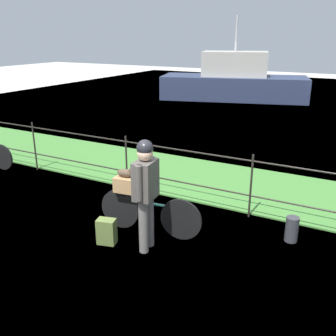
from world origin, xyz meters
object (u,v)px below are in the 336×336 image
object	(u,v)px
bicycle_main	(149,213)
mooring_bollard	(292,229)
terrier_dog	(127,173)
backpack_on_paving	(107,231)
cyclist_person	(146,186)
wooden_crate	(126,184)
moored_boat_near	(234,82)

from	to	relation	value
bicycle_main	mooring_bollard	size ratio (longest dim) A/B	4.28
terrier_dog	backpack_on_paving	bearing A→B (deg)	-92.81
terrier_dog	mooring_bollard	size ratio (longest dim) A/B	0.80
bicycle_main	cyclist_person	world-z (taller)	cyclist_person
bicycle_main	backpack_on_paving	xyz separation A→B (m)	(-0.39, -0.59, -0.15)
cyclist_person	backpack_on_paving	distance (m)	1.02
wooden_crate	backpack_on_paving	world-z (taller)	wooden_crate
cyclist_person	mooring_bollard	size ratio (longest dim) A/B	4.20
wooden_crate	moored_boat_near	bearing A→B (deg)	102.38
bicycle_main	terrier_dog	distance (m)	0.73
mooring_bollard	wooden_crate	bearing A→B (deg)	-160.38
bicycle_main	terrier_dog	world-z (taller)	terrier_dog
wooden_crate	moored_boat_near	xyz separation A→B (m)	(-2.97, 13.55, 0.04)
backpack_on_paving	moored_boat_near	xyz separation A→B (m)	(-2.97, 14.09, 0.63)
bicycle_main	mooring_bollard	bearing A→B (deg)	21.79
wooden_crate	cyclist_person	size ratio (longest dim) A/B	0.19
bicycle_main	wooden_crate	xyz separation A→B (m)	(-0.39, -0.05, 0.43)
cyclist_person	backpack_on_paving	xyz separation A→B (m)	(-0.61, -0.17, -0.80)
terrier_dog	bicycle_main	bearing A→B (deg)	7.10
moored_boat_near	mooring_bollard	bearing A→B (deg)	-66.79
terrier_dog	backpack_on_paving	size ratio (longest dim) A/B	0.80
terrier_dog	backpack_on_paving	distance (m)	0.96
cyclist_person	moored_boat_near	xyz separation A→B (m)	(-3.58, 13.93, -0.17)
mooring_bollard	moored_boat_near	distance (m)	13.80
wooden_crate	cyclist_person	bearing A→B (deg)	-31.75
cyclist_person	moored_boat_near	size ratio (longest dim) A/B	0.23
bicycle_main	backpack_on_paving	bearing A→B (deg)	-123.24
terrier_dog	moored_boat_near	distance (m)	13.87
cyclist_person	mooring_bollard	xyz separation A→B (m)	(1.85, 1.25, -0.80)
backpack_on_paving	wooden_crate	bearing A→B (deg)	74.63
cyclist_person	backpack_on_paving	bearing A→B (deg)	-164.64
cyclist_person	moored_boat_near	bearing A→B (deg)	104.43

